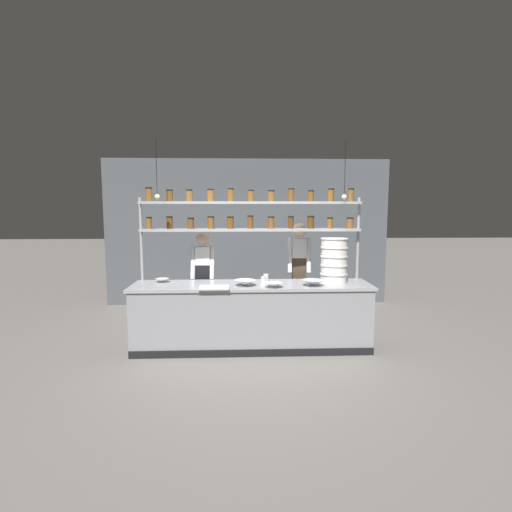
{
  "coord_description": "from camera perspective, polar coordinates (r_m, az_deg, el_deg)",
  "views": [
    {
      "loc": [
        -0.17,
        -5.49,
        1.99
      ],
      "look_at": [
        0.07,
        0.2,
        1.29
      ],
      "focal_mm": 28.0,
      "sensor_mm": 36.0,
      "label": 1
    }
  ],
  "objects": [
    {
      "name": "chef_center",
      "position": [
        6.32,
        6.16,
        -1.93
      ],
      "size": [
        0.39,
        0.32,
        1.74
      ],
      "rotation": [
        0.0,
        0.0,
        -0.12
      ],
      "color": "black",
      "rests_on": "ground_plane"
    },
    {
      "name": "back_wall",
      "position": [
        8.16,
        -1.22,
        3.37
      ],
      "size": [
        5.74,
        0.12,
        2.95
      ],
      "primitive_type": "cube",
      "color": "#4C5156",
      "rests_on": "ground_plane"
    },
    {
      "name": "serving_cup_front",
      "position": [
        5.6,
        1.09,
        -3.48
      ],
      "size": [
        0.08,
        0.08,
        0.1
      ],
      "color": "silver",
      "rests_on": "prep_counter"
    },
    {
      "name": "pendant_light_row",
      "position": [
        5.5,
        -0.62,
        8.95
      ],
      "size": [
        2.63,
        0.07,
        0.81
      ],
      "color": "black"
    },
    {
      "name": "ground_plane",
      "position": [
        5.85,
        -0.62,
        -12.9
      ],
      "size": [
        40.0,
        40.0,
        0.0
      ],
      "primitive_type": "plane",
      "color": "slate"
    },
    {
      "name": "prep_counter",
      "position": [
        5.7,
        -0.62,
        -8.56
      ],
      "size": [
        3.34,
        0.76,
        0.92
      ],
      "color": "gray",
      "rests_on": "ground_plane"
    },
    {
      "name": "prep_bowl_center_back",
      "position": [
        5.88,
        -13.26,
        -3.41
      ],
      "size": [
        0.19,
        0.19,
        0.05
      ],
      "color": "silver",
      "rests_on": "prep_counter"
    },
    {
      "name": "cutting_board",
      "position": [
        5.32,
        -5.97,
        -4.5
      ],
      "size": [
        0.4,
        0.26,
        0.02
      ],
      "color": "silver",
      "rests_on": "prep_counter"
    },
    {
      "name": "chef_left",
      "position": [
        6.19,
        -7.54,
        -2.97
      ],
      "size": [
        0.36,
        0.29,
        1.61
      ],
      "rotation": [
        0.0,
        0.0,
        -0.02
      ],
      "color": "black",
      "rests_on": "ground_plane"
    },
    {
      "name": "prep_bowl_near_right",
      "position": [
        5.36,
        2.5,
        -4.17
      ],
      "size": [
        0.24,
        0.24,
        0.07
      ],
      "color": "white",
      "rests_on": "prep_counter"
    },
    {
      "name": "serving_cup_by_board",
      "position": [
        5.8,
        1.44,
        -3.11
      ],
      "size": [
        0.07,
        0.07,
        0.11
      ],
      "color": "silver",
      "rests_on": "prep_counter"
    },
    {
      "name": "spice_shelf_unit",
      "position": [
        5.83,
        -0.82,
        5.4
      ],
      "size": [
        3.22,
        0.28,
        2.27
      ],
      "color": "#999BA0",
      "rests_on": "ground_plane"
    },
    {
      "name": "prep_bowl_center_front",
      "position": [
        5.52,
        8.11,
        -3.82
      ],
      "size": [
        0.3,
        0.3,
        0.08
      ],
      "color": "silver",
      "rests_on": "prep_counter"
    },
    {
      "name": "container_stack",
      "position": [
        5.79,
        11.08,
        -0.6
      ],
      "size": [
        0.39,
        0.39,
        0.63
      ],
      "color": "white",
      "rests_on": "prep_counter"
    },
    {
      "name": "prep_bowl_near_left",
      "position": [
        5.47,
        -1.59,
        -3.87
      ],
      "size": [
        0.29,
        0.29,
        0.08
      ],
      "color": "white",
      "rests_on": "prep_counter"
    }
  ]
}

